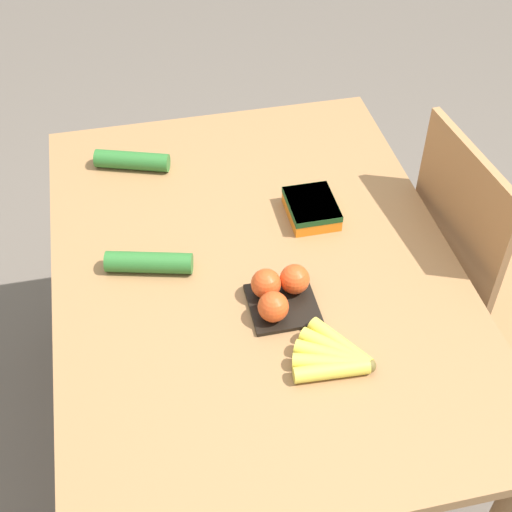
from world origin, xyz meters
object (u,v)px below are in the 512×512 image
chair (476,288)px  banana_bunch (335,357)px  cucumber_far (149,262)px  tomato_pack (278,293)px  carrot_bag (312,207)px  cucumber_near (132,161)px

chair → banana_bunch: bearing=117.3°
chair → cucumber_far: size_ratio=4.80×
chair → banana_bunch: 0.69m
chair → tomato_pack: chair is taller
banana_bunch → tomato_pack: size_ratio=1.15×
tomato_pack → carrot_bag: size_ratio=1.02×
banana_bunch → cucumber_far: size_ratio=0.83×
chair → cucumber_far: 0.91m
banana_bunch → carrot_bag: (-0.45, 0.08, 0.01)m
chair → banana_bunch: (0.34, -0.53, 0.27)m
chair → carrot_bag: (-0.11, -0.45, 0.28)m
chair → tomato_pack: bearing=99.4°
chair → carrot_bag: bearing=71.0°
banana_bunch → carrot_bag: carrot_bag is taller
chair → carrot_bag: size_ratio=6.77×
tomato_pack → cucumber_near: (-0.56, -0.27, -0.01)m
tomato_pack → cucumber_far: size_ratio=0.72×
banana_bunch → chair: bearing=122.7°
cucumber_near → cucumber_far: (0.40, 0.00, 0.00)m
tomato_pack → cucumber_far: (-0.17, -0.26, -0.01)m
chair → cucumber_near: 1.00m
tomato_pack → cucumber_far: 0.31m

